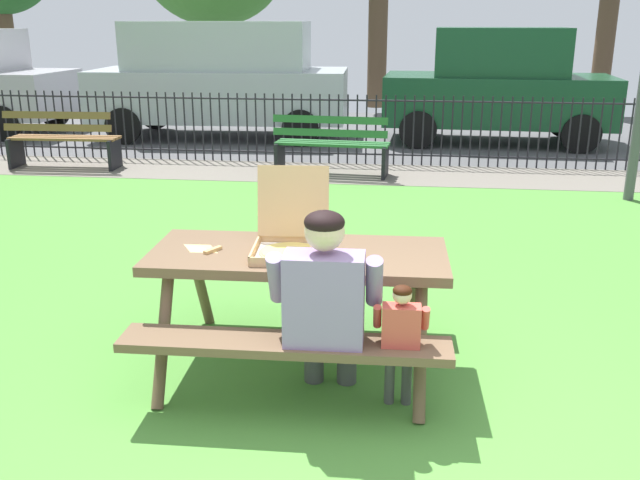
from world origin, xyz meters
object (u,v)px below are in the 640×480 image
Objects in this scene: picnic_table_foreground at (298,278)px; parked_car_center at (220,77)px; adult_at_table at (326,302)px; parked_car_right at (498,85)px; park_bench_left at (63,140)px; pizza_box_open at (291,237)px; park_bench_center at (331,146)px; child_at_table at (400,335)px; pizza_slice_on_table at (203,248)px.

parked_car_center reaches higher than picnic_table_foreground.
adult_at_table is at bearing -65.44° from picnic_table_foreground.
picnic_table_foreground is 0.46× the size of parked_car_right.
adult_at_table is at bearing -53.33° from park_bench_left.
pizza_box_open is at bearing 118.74° from adult_at_table.
child_at_table is at bearing -80.46° from park_bench_center.
pizza_box_open reaches higher than park_bench_center.
adult_at_table is (0.81, -0.47, -0.12)m from pizza_slice_on_table.
child_at_table is 9.92m from parked_car_center.
pizza_slice_on_table is at bearing -177.01° from picnic_table_foreground.
pizza_slice_on_table is at bearing 150.17° from adult_at_table.
park_bench_left is 3.97m from park_bench_center.
parked_car_center reaches higher than parked_car_right.
pizza_box_open is 0.65× the size of child_at_table.
pizza_slice_on_table is 0.16× the size of park_bench_left.
picnic_table_foreground is 5.71m from park_bench_center.
pizza_box_open reaches higher than adult_at_table.
pizza_box_open reaches higher than picnic_table_foreground.
child_at_table is 0.50× the size of park_bench_left.
park_bench_left is 0.34× the size of parked_car_center.
park_bench_center is at bearing -52.25° from parked_car_center.
parked_car_right reaches higher than pizza_box_open.
parked_car_center is 1.18× the size of parked_car_right.
parked_car_right is (1.55, 9.29, 0.52)m from child_at_table.
parked_car_right is (2.60, 3.08, 0.59)m from park_bench_center.
pizza_box_open is at bearing 142.90° from child_at_table.
park_bench_center is 0.35× the size of parked_car_center.
parked_car_right reaches higher than pizza_slice_on_table.
parked_car_center reaches higher than pizza_slice_on_table.
park_bench_center is at bearing -130.19° from parked_car_right.
park_bench_left is 0.99× the size of park_bench_center.
parked_car_right is (2.77, 8.81, 0.23)m from pizza_slice_on_table.
parked_car_right is (2.19, 8.77, 0.41)m from picnic_table_foreground.
park_bench_left is at bearing 123.56° from pizza_slice_on_table.
park_bench_left is at bearing 127.58° from picnic_table_foreground.
parked_car_right is at bearing 49.81° from park_bench_center.
picnic_table_foreground is 0.61m from pizza_slice_on_table.
parked_car_center reaches higher than park_bench_left.
pizza_box_open reaches higher than park_bench_left.
child_at_table is at bearing -37.10° from pizza_box_open.
park_bench_left and park_bench_center have the same top height.
pizza_box_open is at bearing -169.73° from picnic_table_foreground.
park_bench_center is 0.41× the size of parked_car_right.
parked_car_center is at bearing 107.40° from pizza_box_open.
child_at_table is (0.41, -0.02, -0.16)m from adult_at_table.
park_bench_center is 4.07m from parked_car_right.
parked_car_center reaches higher than adult_at_table.
picnic_table_foreground is at bearing 2.99° from pizza_slice_on_table.
picnic_table_foreground is 0.83m from child_at_table.
child_at_table is 0.17× the size of parked_car_center.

